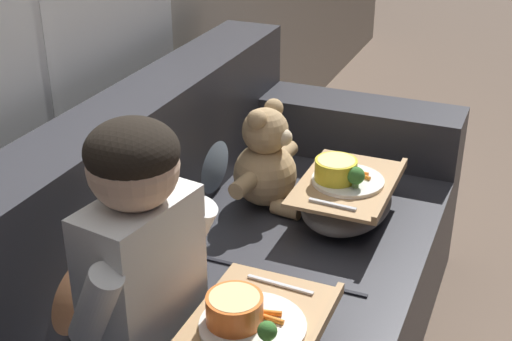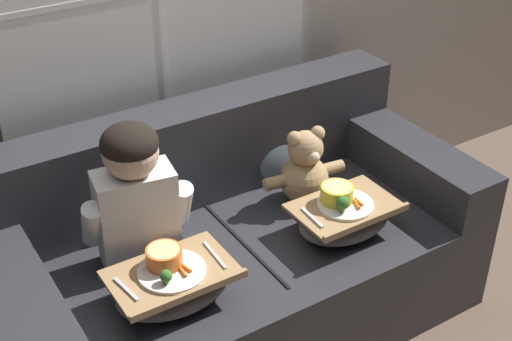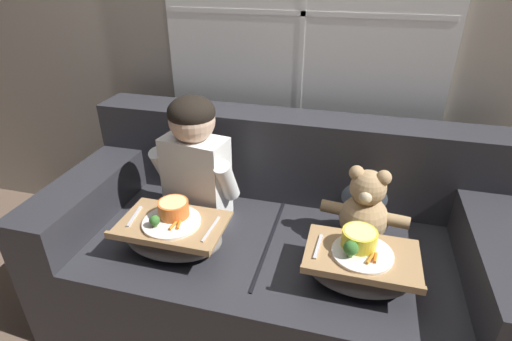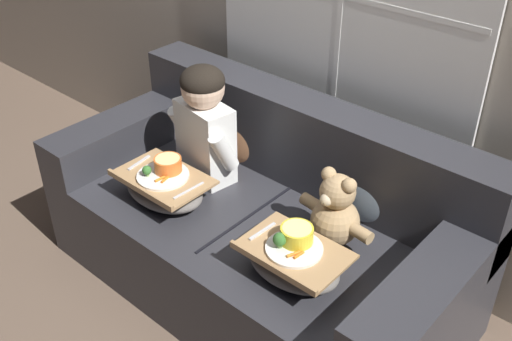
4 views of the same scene
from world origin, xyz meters
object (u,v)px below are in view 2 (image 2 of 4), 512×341
object	(u,v)px
teddy_bear	(305,171)
lap_tray_child	(173,284)
throw_pillow_behind_teddy	(276,146)
throw_pillow_behind_child	(115,198)
couch	(230,255)
lap_tray_teddy	(344,216)
child_figure	(134,190)

from	to	relation	value
teddy_bear	lap_tray_child	distance (m)	0.80
teddy_bear	throw_pillow_behind_teddy	bearing A→B (deg)	89.85
throw_pillow_behind_teddy	throw_pillow_behind_child	bearing A→B (deg)	180.00
throw_pillow_behind_child	throw_pillow_behind_teddy	xyz separation A→B (m)	(0.76, 0.00, 0.00)
couch	throw_pillow_behind_teddy	xyz separation A→B (m)	(0.38, 0.24, 0.29)
throw_pillow_behind_teddy	lap_tray_child	xyz separation A→B (m)	(-0.76, -0.49, -0.08)
teddy_bear	lap_tray_teddy	distance (m)	0.28
couch	throw_pillow_behind_teddy	size ratio (longest dim) A/B	5.98
throw_pillow_behind_child	throw_pillow_behind_teddy	bearing A→B (deg)	0.00
couch	teddy_bear	bearing A→B (deg)	1.89
throw_pillow_behind_teddy	lap_tray_child	bearing A→B (deg)	-147.02
couch	lap_tray_teddy	bearing A→B (deg)	-34.19
couch	teddy_bear	distance (m)	0.47
throw_pillow_behind_teddy	teddy_bear	distance (m)	0.22
lap_tray_teddy	couch	bearing A→B (deg)	145.81
teddy_bear	lap_tray_child	bearing A→B (deg)	-160.50
couch	throw_pillow_behind_child	distance (m)	0.53
couch	teddy_bear	world-z (taller)	couch
teddy_bear	child_figure	bearing A→B (deg)	179.72
throw_pillow_behind_teddy	child_figure	distance (m)	0.80
child_figure	teddy_bear	bearing A→B (deg)	-0.28
teddy_bear	lap_tray_child	xyz separation A→B (m)	(-0.76, -0.27, -0.07)
teddy_bear	lap_tray_teddy	size ratio (longest dim) A/B	0.90
child_figure	lap_tray_teddy	bearing A→B (deg)	-19.81
lap_tray_teddy	child_figure	bearing A→B (deg)	160.19
throw_pillow_behind_teddy	child_figure	size ratio (longest dim) A/B	0.56
throw_pillow_behind_child	teddy_bear	world-z (taller)	teddy_bear
teddy_bear	lap_tray_child	size ratio (longest dim) A/B	0.86
couch	throw_pillow_behind_child	bearing A→B (deg)	148.05
teddy_bear	lap_tray_child	world-z (taller)	teddy_bear
throw_pillow_behind_teddy	child_figure	world-z (taller)	child_figure
teddy_bear	throw_pillow_behind_child	bearing A→B (deg)	163.53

